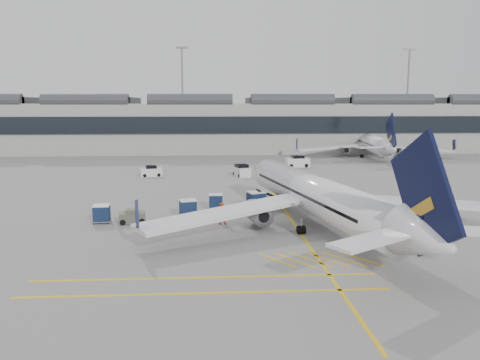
{
  "coord_description": "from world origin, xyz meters",
  "views": [
    {
      "loc": [
        2.49,
        -38.41,
        10.9
      ],
      "look_at": [
        5.05,
        3.95,
        4.0
      ],
      "focal_mm": 35.0,
      "sensor_mm": 36.0,
      "label": 1
    }
  ],
  "objects": [
    {
      "name": "pushback_tug",
      "position": [
        -4.96,
        4.29,
        0.59
      ],
      "size": [
        2.61,
        1.87,
        1.33
      ],
      "rotation": [
        0.0,
        0.0,
        0.19
      ],
      "color": "#4F5044",
      "rests_on": "ground"
    },
    {
      "name": "baggage_cart_b",
      "position": [
        0.12,
        6.12,
        0.94
      ],
      "size": [
        1.94,
        1.72,
        1.76
      ],
      "rotation": [
        0.0,
        0.0,
        0.23
      ],
      "color": "gray",
      "rests_on": "ground"
    },
    {
      "name": "safety_cone_engine",
      "position": [
        15.98,
        5.96,
        0.27
      ],
      "size": [
        0.39,
        0.39,
        0.54
      ],
      "primitive_type": "cone",
      "color": "#F24C0A",
      "rests_on": "ground"
    },
    {
      "name": "belt_loader",
      "position": [
        7.83,
        9.74,
        0.6
      ],
      "size": [
        5.14,
        2.25,
        2.05
      ],
      "rotation": [
        0.0,
        0.0,
        0.16
      ],
      "color": "beige",
      "rests_on": "ground"
    },
    {
      "name": "safety_cone_nose",
      "position": [
        12.32,
        22.8,
        0.27
      ],
      "size": [
        0.38,
        0.38,
        0.53
      ],
      "primitive_type": "cone",
      "color": "#F24C0A",
      "rests_on": "ground"
    },
    {
      "name": "baggage_cart_c",
      "position": [
        2.85,
        9.65,
        0.86
      ],
      "size": [
        1.53,
        1.26,
        1.61
      ],
      "rotation": [
        0.0,
        0.0,
        -0.0
      ],
      "color": "gray",
      "rests_on": "ground"
    },
    {
      "name": "ramp_agent_a",
      "position": [
        7.3,
        10.01,
        0.78
      ],
      "size": [
        0.59,
        0.67,
        1.56
      ],
      "primitive_type": "imported",
      "rotation": [
        0.0,
        0.0,
        1.11
      ],
      "color": "red",
      "rests_on": "ground"
    },
    {
      "name": "baggage_cart_d",
      "position": [
        -7.78,
        4.57,
        0.9
      ],
      "size": [
        1.69,
        1.43,
        1.68
      ],
      "rotation": [
        0.0,
        0.0,
        0.08
      ],
      "color": "gray",
      "rests_on": "ground"
    },
    {
      "name": "ramp_agent_b",
      "position": [
        3.3,
        3.44,
        0.99
      ],
      "size": [
        0.99,
        0.79,
        1.98
      ],
      "primitive_type": "imported",
      "rotation": [
        0.0,
        0.0,
        3.1
      ],
      "color": "#F75A0D",
      "rests_on": "ground"
    },
    {
      "name": "airliner_far",
      "position": [
        35.73,
        57.09,
        2.77
      ],
      "size": [
        32.26,
        35.41,
        9.42
      ],
      "rotation": [
        0.0,
        0.0,
        -0.11
      ],
      "color": "silver",
      "rests_on": "ground"
    },
    {
      "name": "ground",
      "position": [
        0.0,
        0.0,
        0.0
      ],
      "size": [
        220.0,
        220.0,
        0.0
      ],
      "primitive_type": "plane",
      "color": "gray",
      "rests_on": "ground"
    },
    {
      "name": "airliner_main",
      "position": [
        11.89,
        1.74,
        2.8
      ],
      "size": [
        32.1,
        35.41,
        9.51
      ],
      "rotation": [
        0.0,
        0.0,
        0.2
      ],
      "color": "silver",
      "rests_on": "ground"
    },
    {
      "name": "light_masts",
      "position": [
        -1.67,
        86.0,
        14.49
      ],
      "size": [
        113.0,
        0.6,
        25.45
      ],
      "color": "slate",
      "rests_on": "ground"
    },
    {
      "name": "baggage_cart_a",
      "position": [
        7.06,
        9.2,
        1.01
      ],
      "size": [
        2.19,
        2.0,
        1.89
      ],
      "rotation": [
        0.0,
        0.0,
        0.35
      ],
      "color": "gray",
      "rests_on": "ground"
    },
    {
      "name": "service_van_mid",
      "position": [
        6.98,
        31.92,
        0.83
      ],
      "size": [
        2.78,
        3.98,
        1.86
      ],
      "rotation": [
        0.0,
        0.0,
        1.87
      ],
      "color": "silver",
      "rests_on": "ground"
    },
    {
      "name": "apron_markings",
      "position": [
        10.0,
        10.0,
        0.01
      ],
      "size": [
        0.25,
        60.0,
        0.01
      ],
      "primitive_type": "cube",
      "color": "gold",
      "rests_on": "ground"
    },
    {
      "name": "service_van_left",
      "position": [
        -6.79,
        32.89,
        0.73
      ],
      "size": [
        3.46,
        2.26,
        1.63
      ],
      "rotation": [
        0.0,
        0.0,
        0.23
      ],
      "color": "silver",
      "rests_on": "ground"
    },
    {
      "name": "terminal",
      "position": [
        0.0,
        71.93,
        6.14
      ],
      "size": [
        200.0,
        20.45,
        12.4
      ],
      "color": "#9E9E99",
      "rests_on": "ground"
    },
    {
      "name": "service_van_right",
      "position": [
        17.5,
        42.22,
        0.92
      ],
      "size": [
        4.12,
        2.22,
        2.07
      ],
      "rotation": [
        0.0,
        0.0,
        0.05
      ],
      "color": "silver",
      "rests_on": "ground"
    }
  ]
}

